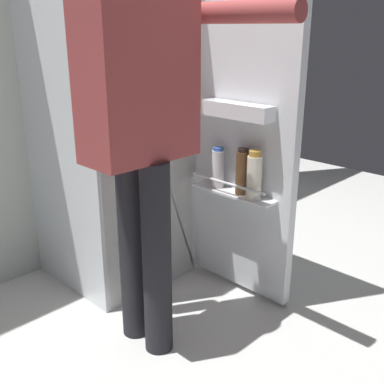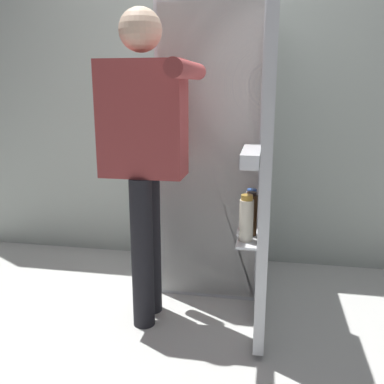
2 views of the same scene
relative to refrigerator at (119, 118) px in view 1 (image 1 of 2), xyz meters
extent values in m
plane|color=silver|center=(-0.02, -0.52, -0.88)|extent=(5.67, 5.67, 0.00)
cube|color=beige|center=(-0.02, 0.42, 0.43)|extent=(4.40, 0.10, 2.62)
cube|color=silver|center=(-0.02, 0.05, 0.00)|extent=(0.63, 0.64, 1.76)
cube|color=white|center=(-0.02, -0.27, 0.00)|extent=(0.59, 0.01, 1.72)
cube|color=white|center=(-0.02, -0.22, 0.02)|extent=(0.55, 0.09, 0.01)
cube|color=silver|center=(0.31, -0.57, -0.01)|extent=(0.05, 0.60, 1.69)
cube|color=white|center=(0.24, -0.57, -0.33)|extent=(0.10, 0.47, 0.01)
cylinder|color=silver|center=(0.19, -0.57, -0.27)|extent=(0.01, 0.45, 0.01)
cube|color=white|center=(0.24, -0.57, 0.08)|extent=(0.09, 0.40, 0.07)
cylinder|color=white|center=(0.24, -0.47, -0.23)|extent=(0.06, 0.06, 0.19)
cylinder|color=#335BB2|center=(0.24, -0.47, -0.13)|extent=(0.05, 0.05, 0.02)
cylinder|color=brown|center=(0.25, -0.62, -0.22)|extent=(0.06, 0.06, 0.21)
cylinder|color=black|center=(0.25, -0.62, -0.11)|extent=(0.05, 0.05, 0.02)
cylinder|color=#EDE5CC|center=(0.23, -0.70, -0.22)|extent=(0.07, 0.07, 0.21)
cylinder|color=#B78933|center=(0.23, -0.70, -0.10)|extent=(0.06, 0.06, 0.03)
cylinder|color=#4C7F3D|center=(-0.17, -0.22, 0.08)|extent=(0.09, 0.09, 0.11)
cylinder|color=black|center=(-0.32, -0.49, -0.46)|extent=(0.12, 0.12, 0.84)
cylinder|color=black|center=(-0.33, -0.64, -0.46)|extent=(0.12, 0.12, 0.84)
cube|color=#9E3D3D|center=(-0.32, -0.56, 0.25)|extent=(0.44, 0.22, 0.59)
cylinder|color=#9E3D3D|center=(-0.32, -0.35, 0.23)|extent=(0.08, 0.08, 0.56)
cylinder|color=#9E3D3D|center=(-0.05, -0.78, 0.49)|extent=(0.08, 0.56, 0.08)
camera|label=1|loc=(-1.44, -1.94, 0.44)|focal=43.92mm
camera|label=2|loc=(0.32, -2.69, 0.42)|focal=39.68mm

